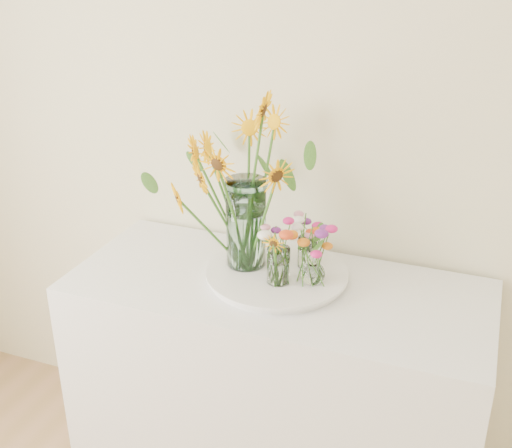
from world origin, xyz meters
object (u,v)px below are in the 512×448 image
tray (277,276)px  small_vase_c (307,252)px  small_vase_b (313,267)px  counter (276,393)px  mason_jar (246,223)px  small_vase_a (278,266)px

tray → small_vase_c: bearing=41.9°
small_vase_b → small_vase_c: size_ratio=1.06×
counter → small_vase_b: (0.12, 0.01, 0.53)m
mason_jar → small_vase_c: bearing=16.7°
small_vase_a → counter: bearing=113.4°
mason_jar → small_vase_b: mason_jar is taller
counter → mason_jar: size_ratio=4.49×
mason_jar → small_vase_a: (0.14, -0.08, -0.09)m
counter → small_vase_c: bearing=58.0°
counter → tray: (-0.01, 0.04, 0.46)m
tray → small_vase_b: 0.15m
small_vase_c → mason_jar: bearing=-163.3°
small_vase_b → counter: bearing=-175.1°
small_vase_c → tray: bearing=-138.1°
mason_jar → small_vase_c: 0.23m
small_vase_b → mason_jar: bearing=171.0°
tray → small_vase_b: size_ratio=3.85×
counter → small_vase_b: 0.55m
counter → small_vase_c: 0.55m
small_vase_a → small_vase_c: bearing=69.3°
small_vase_b → small_vase_c: (-0.05, 0.10, -0.00)m
tray → small_vase_c: small_vase_c is taller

